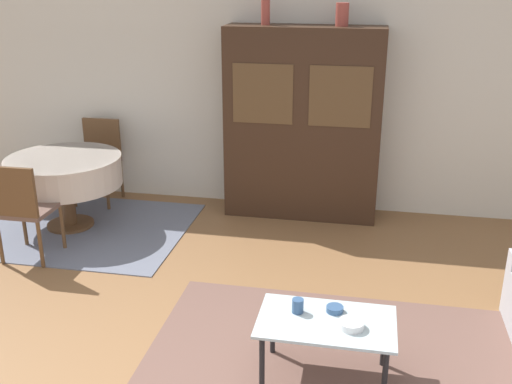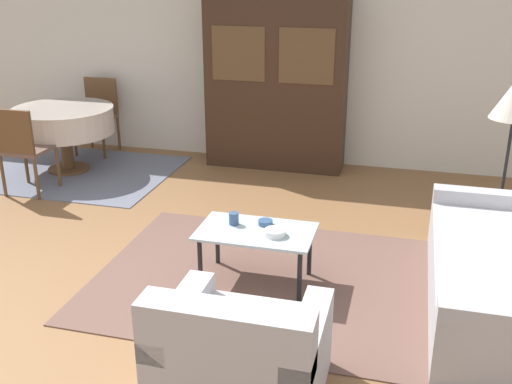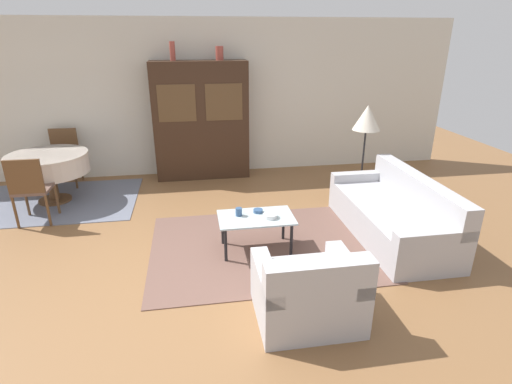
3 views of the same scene
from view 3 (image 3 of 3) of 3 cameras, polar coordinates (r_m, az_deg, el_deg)
name	(u,v)px [view 3 (image 3 of 3)]	position (r m, az deg, el deg)	size (l,w,h in m)	color
ground_plane	(186,281)	(4.37, -9.91, -12.35)	(14.00, 14.00, 0.00)	brown
wall_back	(181,99)	(7.35, -10.63, 12.88)	(10.00, 0.06, 2.70)	beige
area_rug	(263,246)	(4.92, 1.03, -7.79)	(2.70, 2.04, 0.01)	brown
dining_rug	(56,202)	(6.92, -26.67, -1.23)	(2.44, 1.75, 0.01)	slate
couch	(394,215)	(5.37, 19.09, -3.15)	(0.88, 2.06, 0.78)	#B2B2B7
armchair	(308,292)	(3.68, 7.49, -14.04)	(0.91, 0.80, 0.75)	#B2B2B7
coffee_table	(256,221)	(4.68, 0.00, -4.10)	(0.88, 0.53, 0.43)	black
display_cabinet	(201,121)	(7.13, -7.84, 10.01)	(1.62, 0.47, 2.02)	#382316
dining_table	(48,164)	(6.77, -27.54, 3.58)	(1.16, 1.16, 0.75)	brown
dining_chair_near	(30,186)	(6.08, -29.55, 0.69)	(0.44, 0.44, 0.94)	brown
dining_chair_far	(64,153)	(7.52, -25.75, 4.98)	(0.44, 0.44, 0.94)	brown
floor_lamp	(367,121)	(6.22, 15.55, 9.78)	(0.41, 0.41, 1.46)	black
cup	(239,212)	(4.67, -2.47, -2.85)	(0.08, 0.08, 0.10)	#33517A
bowl	(270,216)	(4.63, 2.05, -3.42)	(0.16, 0.16, 0.05)	white
bowl_small	(258,211)	(4.76, 0.30, -2.71)	(0.11, 0.11, 0.04)	#33517A
vase_tall	(172,51)	(7.00, -11.85, 19.11)	(0.09, 0.09, 0.30)	#9E4238
vase_short	(219,53)	(7.02, -5.24, 19.15)	(0.13, 0.13, 0.22)	#9E4238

